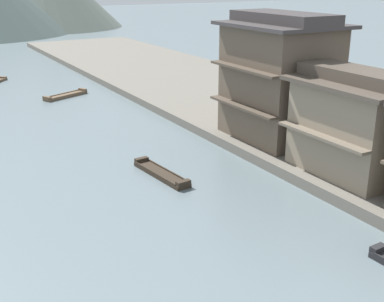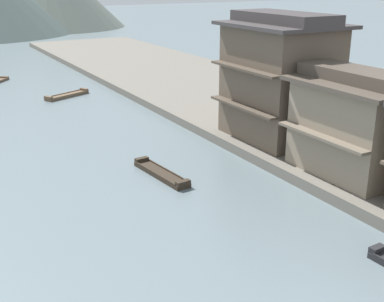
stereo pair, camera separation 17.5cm
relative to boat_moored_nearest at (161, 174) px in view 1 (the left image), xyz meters
The scene contains 5 objects.
riverbank_right 18.44m from the boat_moored_nearest, 34.58° to the left, with size 18.00×110.00×0.67m, color #6B665B.
boat_moored_nearest is the anchor object (origin of this frame).
boat_moored_second 24.07m from the boat_moored_nearest, 87.64° to the left, with size 4.97×3.01×0.47m.
house_waterfront_second 11.81m from the boat_moored_nearest, 34.47° to the right, with size 5.42×7.45×6.14m.
house_waterfront_tall 11.13m from the boat_moored_nearest, ahead, with size 6.77×7.94×8.74m.
Camera 1 is at (-11.98, -6.25, 11.71)m, focal length 46.64 mm.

